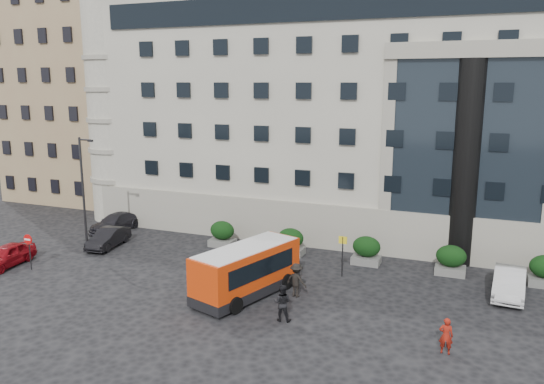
# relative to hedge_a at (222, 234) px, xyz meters

# --- Properties ---
(ground) EXTENTS (120.00, 120.00, 0.00)m
(ground) POSITION_rel_hedge_a_xyz_m (4.00, -7.80, -0.93)
(ground) COLOR black
(ground) RESTS_ON ground
(civic_building) EXTENTS (44.00, 24.00, 18.00)m
(civic_building) POSITION_rel_hedge_a_xyz_m (10.00, 14.20, 8.07)
(civic_building) COLOR #9F9B8C
(civic_building) RESTS_ON ground
(entrance_column) EXTENTS (1.80, 1.80, 13.00)m
(entrance_column) POSITION_rel_hedge_a_xyz_m (16.00, 2.50, 5.57)
(entrance_column) COLOR black
(entrance_column) RESTS_ON ground
(apartment_near) EXTENTS (14.00, 14.00, 20.00)m
(apartment_near) POSITION_rel_hedge_a_xyz_m (-20.00, 12.20, 9.07)
(apartment_near) COLOR #937455
(apartment_near) RESTS_ON ground
(apartment_far) EXTENTS (13.00, 13.00, 22.00)m
(apartment_far) POSITION_rel_hedge_a_xyz_m (-23.00, 30.20, 10.07)
(apartment_far) COLOR brown
(apartment_far) RESTS_ON ground
(hedge_a) EXTENTS (1.80, 1.26, 1.84)m
(hedge_a) POSITION_rel_hedge_a_xyz_m (0.00, 0.00, 0.00)
(hedge_a) COLOR #61615E
(hedge_a) RESTS_ON ground
(hedge_b) EXTENTS (1.80, 1.26, 1.84)m
(hedge_b) POSITION_rel_hedge_a_xyz_m (5.20, 0.00, 0.00)
(hedge_b) COLOR #61615E
(hedge_b) RESTS_ON ground
(hedge_c) EXTENTS (1.80, 1.26, 1.84)m
(hedge_c) POSITION_rel_hedge_a_xyz_m (10.40, 0.00, 0.00)
(hedge_c) COLOR #61615E
(hedge_c) RESTS_ON ground
(hedge_d) EXTENTS (1.80, 1.26, 1.84)m
(hedge_d) POSITION_rel_hedge_a_xyz_m (15.60, 0.00, 0.00)
(hedge_d) COLOR #61615E
(hedge_d) RESTS_ON ground
(street_lamp) EXTENTS (1.16, 0.18, 8.00)m
(street_lamp) POSITION_rel_hedge_a_xyz_m (-7.94, -4.80, 3.44)
(street_lamp) COLOR #262628
(street_lamp) RESTS_ON ground
(bus_stop_sign) EXTENTS (0.50, 0.08, 2.52)m
(bus_stop_sign) POSITION_rel_hedge_a_xyz_m (9.50, -2.80, 0.80)
(bus_stop_sign) COLOR #262628
(bus_stop_sign) RESTS_ON ground
(no_entry_sign) EXTENTS (0.64, 0.16, 2.32)m
(no_entry_sign) POSITION_rel_hedge_a_xyz_m (-9.00, -8.84, 0.72)
(no_entry_sign) COLOR #262628
(no_entry_sign) RESTS_ON ground
(minibus) EXTENTS (4.28, 7.08, 2.80)m
(minibus) POSITION_rel_hedge_a_xyz_m (5.31, -7.58, 0.61)
(minibus) COLOR red
(minibus) RESTS_ON ground
(red_truck) EXTENTS (2.78, 5.65, 3.00)m
(red_truck) POSITION_rel_hedge_a_xyz_m (-13.30, 10.62, 0.61)
(red_truck) COLOR maroon
(red_truck) RESTS_ON ground
(parked_car_a) EXTENTS (2.06, 4.27, 1.41)m
(parked_car_a) POSITION_rel_hedge_a_xyz_m (-10.98, -8.85, -0.23)
(parked_car_a) COLOR maroon
(parked_car_a) RESTS_ON ground
(parked_car_b) EXTENTS (1.92, 4.22, 1.34)m
(parked_car_b) POSITION_rel_hedge_a_xyz_m (-7.50, -3.16, -0.26)
(parked_car_b) COLOR black
(parked_car_b) RESTS_ON ground
(parked_car_c) EXTENTS (2.45, 4.85, 1.35)m
(parked_car_c) POSITION_rel_hedge_a_xyz_m (-9.68, 0.47, -0.25)
(parked_car_c) COLOR black
(parked_car_c) RESTS_ON ground
(parked_car_d) EXTENTS (2.69, 5.04, 1.35)m
(parked_car_d) POSITION_rel_hedge_a_xyz_m (-12.28, 6.01, -0.26)
(parked_car_d) COLOR black
(parked_car_d) RESTS_ON ground
(white_taxi) EXTENTS (1.91, 4.70, 1.52)m
(white_taxi) POSITION_rel_hedge_a_xyz_m (18.80, -2.29, -0.17)
(white_taxi) COLOR silver
(white_taxi) RESTS_ON ground
(pedestrian_a) EXTENTS (0.61, 0.41, 1.65)m
(pedestrian_a) POSITION_rel_hedge_a_xyz_m (15.97, -10.26, -0.10)
(pedestrian_a) COLOR maroon
(pedestrian_a) RESTS_ON ground
(pedestrian_b) EXTENTS (1.01, 0.84, 1.88)m
(pedestrian_b) POSITION_rel_hedge_a_xyz_m (8.23, -9.82, 0.01)
(pedestrian_b) COLOR black
(pedestrian_b) RESTS_ON ground
(pedestrian_c) EXTENTS (1.36, 0.98, 1.90)m
(pedestrian_c) POSITION_rel_hedge_a_xyz_m (7.91, -6.72, 0.02)
(pedestrian_c) COLOR black
(pedestrian_c) RESTS_ON ground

